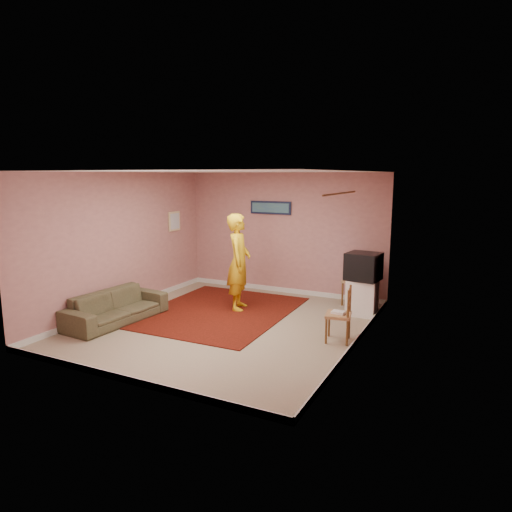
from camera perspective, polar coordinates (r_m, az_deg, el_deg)
The scene contains 26 objects.
ground at distance 7.97m, azimuth -3.73°, elevation -8.57°, with size 5.00×5.00×0.00m, color tan.
wall_back at distance 9.87m, azimuth 3.48°, elevation 2.82°, with size 4.50×0.02×2.60m, color tan.
wall_front at distance 5.67m, azimuth -16.66°, elevation -3.03°, with size 4.50×0.02×2.60m, color tan.
wall_left at distance 8.98m, azimuth -16.36°, elevation 1.71°, with size 0.02×5.00×2.60m, color tan.
wall_right at distance 6.82m, azimuth 12.74°, elevation -0.69°, with size 0.02×5.00×2.60m, color tan.
ceiling at distance 7.55m, azimuth -3.96°, elevation 10.48°, with size 4.50×5.00×0.02m, color white.
baseboard_back at distance 10.09m, azimuth 3.38°, elevation -4.24°, with size 4.50×0.02×0.10m, color silver.
baseboard_front at distance 6.08m, azimuth -15.98°, elevation -14.57°, with size 4.50×0.02×0.10m, color silver.
baseboard_left at distance 9.23m, azimuth -15.92°, elevation -5.99°, with size 0.02×5.00×0.10m, color silver.
baseboard_right at distance 7.15m, azimuth 12.26°, elevation -10.57°, with size 0.02×5.00×0.10m, color silver.
window at distance 5.93m, azimuth 10.66°, elevation -0.73°, with size 0.01×1.10×1.50m, color black.
curtain_sheer at distance 5.84m, azimuth 10.06°, elevation -2.90°, with size 0.01×0.75×2.10m, color white.
curtain_floral at distance 6.50m, azimuth 11.68°, elevation -1.62°, with size 0.01×0.35×2.10m, color #F0E9CC.
curtain_rod at distance 5.85m, azimuth 10.52°, elevation 7.71°, with size 0.02×0.02×1.40m, color brown.
picture_back at distance 9.90m, azimuth 1.83°, elevation 6.06°, with size 0.95×0.04×0.28m.
picture_left at distance 10.16m, azimuth -10.17°, elevation 4.31°, with size 0.04×0.38×0.42m.
area_rug at distance 8.70m, azimuth -4.72°, elevation -6.89°, with size 2.54×3.17×0.02m, color black.
tv_cabinet at distance 8.64m, azimuth 13.13°, elevation -5.04°, with size 0.52×0.47×0.66m, color white.
crt_tv at distance 8.51m, azimuth 13.25°, elevation -1.27°, with size 0.64×0.59×0.50m.
chair_a at distance 9.18m, azimuth 12.39°, elevation -2.33°, with size 0.51×0.49×0.54m.
dvd_player at distance 9.19m, azimuth 12.38°, elevation -2.74°, with size 0.38×0.27×0.06m, color silver.
blue_throw at distance 9.14m, azimuth 12.44°, elevation -1.13°, with size 0.40×0.05×0.42m, color #84B7D9.
chair_b at distance 7.16m, azimuth 10.28°, elevation -6.43°, with size 0.43×0.45×0.47m.
game_console at distance 7.18m, azimuth 10.26°, elevation -6.94°, with size 0.19×0.14×0.04m, color white.
sofa at distance 8.38m, azimuth -17.07°, elevation -6.10°, with size 1.88×0.73×0.55m, color brown.
person at distance 8.65m, azimuth -2.16°, elevation -0.76°, with size 0.67×0.44×1.84m, color yellow.
Camera 1 is at (3.81, -6.52, 2.55)m, focal length 32.00 mm.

